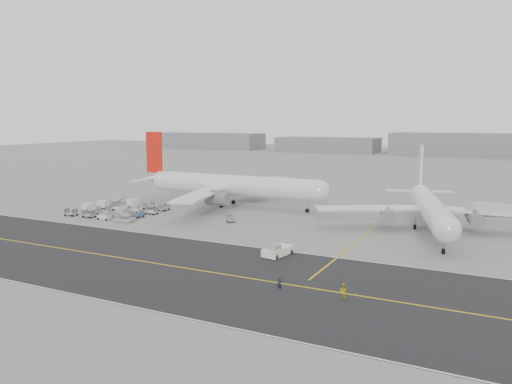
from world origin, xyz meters
The scene contains 11 objects.
ground centered at (0.00, 0.00, 0.00)m, with size 700.00×700.00×0.00m, color gray.
taxiway centered at (5.02, -17.98, 0.01)m, with size 220.00×59.00×0.03m.
horizon_buildings centered at (30.00, 260.00, 0.00)m, with size 520.00×28.00×28.00m, color slate, non-canonical shape.
airliner_a centered at (-10.35, 32.94, 5.44)m, with size 54.74×54.15×18.89m.
airliner_b centered at (40.34, 26.11, 4.67)m, with size 44.93×45.94×16.17m.
pushback_tug centered at (20.90, -5.53, 0.88)m, with size 3.61×7.60×2.14m.
jet_bridge centered at (54.57, 28.68, 4.17)m, with size 16.03×5.72×5.98m.
gse_cluster centered at (-28.53, 12.23, 0.00)m, with size 23.90×23.03×2.18m, color gray, non-canonical shape.
stray_dolly centered at (0.53, 14.81, 0.00)m, with size 1.47×2.39×1.47m, color silver, non-canonical shape.
ground_crew_a centered at (28.05, -20.59, 0.88)m, with size 0.64×0.42×1.76m, color black.
ground_crew_b centered at (36.37, -19.91, 0.98)m, with size 0.95×0.74×1.96m, color gold.
Camera 1 is at (53.43, -77.88, 21.98)m, focal length 35.00 mm.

